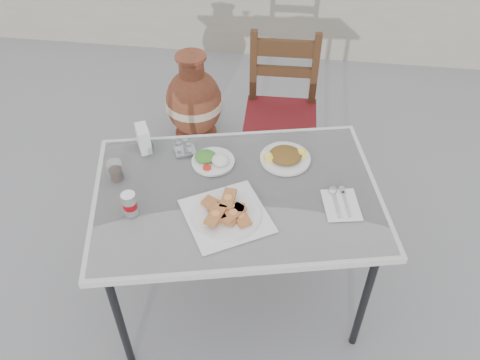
# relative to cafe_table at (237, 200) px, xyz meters

# --- Properties ---
(ground) EXTENTS (80.00, 80.00, 0.00)m
(ground) POSITION_rel_cafe_table_xyz_m (-0.14, 0.07, -0.69)
(ground) COLOR slate
(ground) RESTS_ON ground
(cafe_table) EXTENTS (1.37, 1.07, 0.74)m
(cafe_table) POSITION_rel_cafe_table_xyz_m (0.00, 0.00, 0.00)
(cafe_table) COLOR black
(cafe_table) RESTS_ON ground
(pide_plate) EXTENTS (0.43, 0.43, 0.07)m
(pide_plate) POSITION_rel_cafe_table_xyz_m (-0.02, -0.14, 0.08)
(pide_plate) COLOR silver
(pide_plate) RESTS_ON cafe_table
(salad_rice_plate) EXTENTS (0.20, 0.20, 0.05)m
(salad_rice_plate) POSITION_rel_cafe_table_xyz_m (-0.13, 0.17, 0.07)
(salad_rice_plate) COLOR silver
(salad_rice_plate) RESTS_ON cafe_table
(salad_chopped_plate) EXTENTS (0.23, 0.23, 0.05)m
(salad_chopped_plate) POSITION_rel_cafe_table_xyz_m (0.19, 0.23, 0.07)
(salad_chopped_plate) COLOR silver
(salad_chopped_plate) RESTS_ON cafe_table
(soda_can) EXTENTS (0.06, 0.06, 0.10)m
(soda_can) POSITION_rel_cafe_table_xyz_m (-0.41, -0.18, 0.10)
(soda_can) COLOR silver
(soda_can) RESTS_ON cafe_table
(cola_glass) EXTENTS (0.06, 0.06, 0.09)m
(cola_glass) POSITION_rel_cafe_table_xyz_m (-0.53, 0.01, 0.09)
(cola_glass) COLOR white
(cola_glass) RESTS_ON cafe_table
(napkin_holder) EXTENTS (0.09, 0.11, 0.12)m
(napkin_holder) POSITION_rel_cafe_table_xyz_m (-0.46, 0.22, 0.11)
(napkin_holder) COLOR silver
(napkin_holder) RESTS_ON cafe_table
(condiment_caddy) EXTENTS (0.12, 0.11, 0.07)m
(condiment_caddy) POSITION_rel_cafe_table_xyz_m (-0.27, 0.22, 0.07)
(condiment_caddy) COLOR #AEAEB5
(condiment_caddy) RESTS_ON cafe_table
(cutlery_napkin) EXTENTS (0.18, 0.21, 0.01)m
(cutlery_napkin) POSITION_rel_cafe_table_xyz_m (0.43, -0.01, 0.06)
(cutlery_napkin) COLOR silver
(cutlery_napkin) RESTS_ON cafe_table
(chair) EXTENTS (0.43, 0.43, 0.94)m
(chair) POSITION_rel_cafe_table_xyz_m (0.13, 0.93, -0.20)
(chair) COLOR #331B0E
(chair) RESTS_ON ground
(terracotta_urn) EXTENTS (0.38, 0.38, 0.66)m
(terracotta_urn) POSITION_rel_cafe_table_xyz_m (-0.46, 1.22, -0.38)
(terracotta_urn) COLOR brown
(terracotta_urn) RESTS_ON ground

